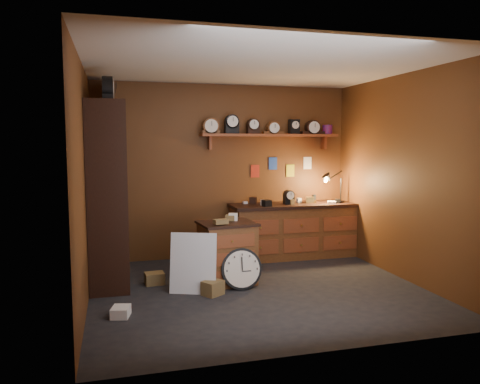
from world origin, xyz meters
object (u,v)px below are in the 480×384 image
object	(u,v)px
shelving_unit	(105,185)
low_cabinet	(227,250)
workbench	(294,227)
big_round_clock	(241,269)

from	to	relation	value
shelving_unit	low_cabinet	xyz separation A→B (m)	(1.49, -0.60, -0.82)
shelving_unit	workbench	xyz separation A→B (m)	(2.84, 0.49, -0.78)
big_round_clock	shelving_unit	bearing A→B (deg)	150.79
shelving_unit	big_round_clock	xyz separation A→B (m)	(1.60, -0.89, -1.00)
workbench	shelving_unit	bearing A→B (deg)	-170.13
big_round_clock	workbench	bearing A→B (deg)	48.16
shelving_unit	low_cabinet	distance (m)	1.80
shelving_unit	low_cabinet	size ratio (longest dim) A/B	2.93
shelving_unit	big_round_clock	distance (m)	2.09
workbench	big_round_clock	size ratio (longest dim) A/B	3.93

